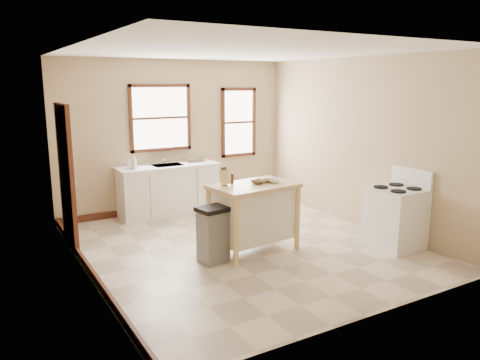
% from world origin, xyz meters
% --- Properties ---
extents(floor, '(5.00, 5.00, 0.00)m').
position_xyz_m(floor, '(0.00, 0.00, 0.00)').
color(floor, beige).
rests_on(floor, ground).
extents(ceiling, '(5.00, 5.00, 0.00)m').
position_xyz_m(ceiling, '(0.00, 0.00, 2.80)').
color(ceiling, white).
rests_on(ceiling, ground).
extents(wall_back, '(4.50, 0.04, 2.80)m').
position_xyz_m(wall_back, '(0.00, 2.50, 1.40)').
color(wall_back, tan).
rests_on(wall_back, ground).
extents(wall_left, '(0.04, 5.00, 2.80)m').
position_xyz_m(wall_left, '(-2.25, 0.00, 1.40)').
color(wall_left, tan).
rests_on(wall_left, ground).
extents(wall_right, '(0.04, 5.00, 2.80)m').
position_xyz_m(wall_right, '(2.25, 0.00, 1.40)').
color(wall_right, tan).
rests_on(wall_right, ground).
extents(window_main, '(1.17, 0.06, 1.22)m').
position_xyz_m(window_main, '(-0.30, 2.48, 1.75)').
color(window_main, '#3B1C10').
rests_on(window_main, wall_back).
extents(window_side, '(0.77, 0.06, 1.37)m').
position_xyz_m(window_side, '(1.35, 2.48, 1.60)').
color(window_side, '#3B1C10').
rests_on(window_side, wall_back).
extents(door_left, '(0.06, 0.90, 2.10)m').
position_xyz_m(door_left, '(-2.21, 1.30, 1.05)').
color(door_left, '#3B1C10').
rests_on(door_left, ground).
extents(baseboard_back, '(4.50, 0.04, 0.12)m').
position_xyz_m(baseboard_back, '(0.00, 2.47, 0.06)').
color(baseboard_back, '#3B1C10').
rests_on(baseboard_back, ground).
extents(baseboard_left, '(0.04, 5.00, 0.12)m').
position_xyz_m(baseboard_left, '(-2.22, 0.00, 0.06)').
color(baseboard_left, '#3B1C10').
rests_on(baseboard_left, ground).
extents(sink_counter, '(1.86, 0.62, 0.92)m').
position_xyz_m(sink_counter, '(-0.30, 2.20, 0.46)').
color(sink_counter, white).
rests_on(sink_counter, ground).
extents(faucet, '(0.03, 0.03, 0.22)m').
position_xyz_m(faucet, '(-0.30, 2.38, 1.03)').
color(faucet, silver).
rests_on(faucet, sink_counter).
extents(soap_bottle_a, '(0.13, 0.13, 0.25)m').
position_xyz_m(soap_bottle_a, '(-0.95, 2.10, 1.05)').
color(soap_bottle_a, '#B2B2B2').
rests_on(soap_bottle_a, sink_counter).
extents(soap_bottle_b, '(0.09, 0.09, 0.18)m').
position_xyz_m(soap_bottle_b, '(-1.02, 2.15, 1.01)').
color(soap_bottle_b, '#B2B2B2').
rests_on(soap_bottle_b, sink_counter).
extents(dish_rack, '(0.44, 0.39, 0.09)m').
position_xyz_m(dish_rack, '(0.22, 2.22, 0.97)').
color(dish_rack, silver).
rests_on(dish_rack, sink_counter).
extents(kitchen_island, '(1.27, 0.88, 0.98)m').
position_xyz_m(kitchen_island, '(0.03, -0.22, 0.49)').
color(kitchen_island, tan).
rests_on(kitchen_island, ground).
extents(knife_block, '(0.12, 0.12, 0.20)m').
position_xyz_m(knife_block, '(-0.35, -0.06, 1.08)').
color(knife_block, tan).
rests_on(knife_block, kitchen_island).
extents(pepper_grinder, '(0.04, 0.04, 0.15)m').
position_xyz_m(pepper_grinder, '(-0.21, -0.03, 1.05)').
color(pepper_grinder, '#3F1C11').
rests_on(pepper_grinder, kitchen_island).
extents(bowl_a, '(0.24, 0.24, 0.05)m').
position_xyz_m(bowl_a, '(0.10, -0.21, 1.00)').
color(bowl_a, brown).
rests_on(bowl_a, kitchen_island).
extents(bowl_b, '(0.21, 0.21, 0.04)m').
position_xyz_m(bowl_b, '(0.28, -0.20, 1.00)').
color(bowl_b, brown).
rests_on(bowl_b, kitchen_island).
extents(bowl_c, '(0.21, 0.21, 0.05)m').
position_xyz_m(bowl_c, '(0.34, -0.28, 1.00)').
color(bowl_c, white).
rests_on(bowl_c, kitchen_island).
extents(trash_bin, '(0.44, 0.39, 0.77)m').
position_xyz_m(trash_bin, '(-0.68, -0.33, 0.39)').
color(trash_bin, gray).
rests_on(trash_bin, ground).
extents(gas_stove, '(0.71, 0.72, 1.15)m').
position_xyz_m(gas_stove, '(1.92, -1.12, 0.57)').
color(gas_stove, white).
rests_on(gas_stove, ground).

